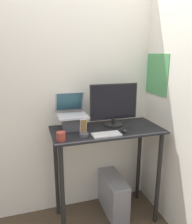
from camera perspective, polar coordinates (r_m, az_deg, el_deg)
wall_back at (r=2.41m, az=0.12°, el=4.32°), size 6.00×0.05×2.60m
wall_side_right at (r=2.17m, az=21.25°, el=2.11°), size 0.06×6.00×2.60m
desk at (r=2.24m, az=2.78°, el=-9.66°), size 1.09×0.52×1.03m
laptop at (r=2.14m, az=-6.19°, el=-1.79°), size 0.29×0.32×0.35m
monitor at (r=2.20m, az=4.67°, el=1.59°), size 0.50×0.19×0.43m
keyboard at (r=1.99m, az=2.74°, el=-5.83°), size 0.26×0.12×0.02m
mouse at (r=2.08m, az=7.37°, el=-4.88°), size 0.04×0.06×0.03m
cell_phone at (r=1.96m, az=-3.21°, el=-5.29°), size 0.08×0.08×0.16m
computer_tower at (r=2.64m, az=4.45°, el=-20.60°), size 0.20×0.52×0.43m
mug at (r=1.88m, az=-9.12°, el=-6.29°), size 0.08×0.08×0.08m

